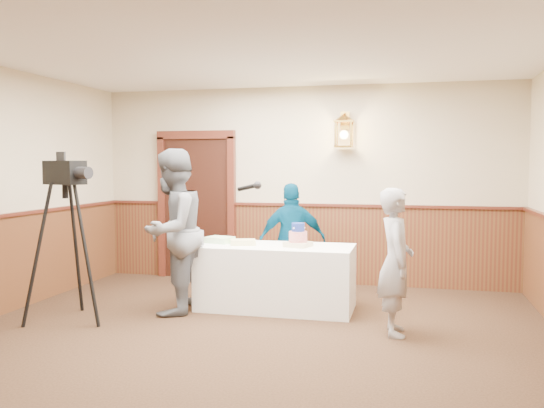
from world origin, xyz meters
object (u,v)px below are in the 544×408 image
at_px(sheet_cake_yellow, 243,242).
at_px(tv_camera_rig, 67,250).
at_px(baker, 396,262).
at_px(display_table, 276,277).
at_px(assistant_p, 292,241).
at_px(tiered_cake, 298,237).
at_px(interviewer, 172,231).
at_px(sheet_cake_green, 220,240).

relative_size(sheet_cake_yellow, tv_camera_rig, 0.17).
bearing_deg(baker, sheet_cake_yellow, 61.25).
height_order(display_table, assistant_p, assistant_p).
distance_m(assistant_p, tv_camera_rig, 2.71).
distance_m(tiered_cake, baker, 1.32).
distance_m(tiered_cake, tv_camera_rig, 2.55).
bearing_deg(tiered_cake, interviewer, -162.45).
bearing_deg(baker, interviewer, 76.36).
relative_size(display_table, interviewer, 0.96).
height_order(sheet_cake_yellow, sheet_cake_green, sheet_cake_green).
relative_size(tiered_cake, sheet_cake_green, 1.09).
bearing_deg(interviewer, sheet_cake_green, 152.90).
relative_size(display_table, assistant_p, 1.23).
bearing_deg(tiered_cake, tv_camera_rig, -156.13).
bearing_deg(sheet_cake_green, sheet_cake_yellow, -17.95).
height_order(sheet_cake_yellow, tv_camera_rig, tv_camera_rig).
distance_m(interviewer, assistant_p, 1.60).
xyz_separation_m(interviewer, assistant_p, (1.17, 1.06, -0.21)).
bearing_deg(assistant_p, sheet_cake_green, 14.29).
bearing_deg(tv_camera_rig, interviewer, 48.09).
distance_m(tiered_cake, sheet_cake_green, 1.00).
bearing_deg(tiered_cake, assistant_p, 107.32).
bearing_deg(interviewer, baker, 92.75).
height_order(display_table, interviewer, interviewer).
distance_m(sheet_cake_yellow, assistant_p, 0.79).
bearing_deg(sheet_cake_yellow, baker, -20.85).
bearing_deg(tv_camera_rig, sheet_cake_yellow, 47.74).
height_order(display_table, sheet_cake_green, sheet_cake_green).
xyz_separation_m(baker, assistant_p, (-1.32, 1.31, -0.00)).
relative_size(sheet_cake_green, tv_camera_rig, 0.18).
distance_m(sheet_cake_yellow, sheet_cake_green, 0.35).
relative_size(baker, assistant_p, 1.00).
relative_size(tiered_cake, sheet_cake_yellow, 1.14).
xyz_separation_m(display_table, tiered_cake, (0.27, -0.03, 0.48)).
relative_size(sheet_cake_green, baker, 0.21).
bearing_deg(assistant_p, tv_camera_rig, 18.47).
relative_size(tiered_cake, tv_camera_rig, 0.19).
height_order(display_table, sheet_cake_yellow, sheet_cake_yellow).
height_order(sheet_cake_yellow, assistant_p, assistant_p).
bearing_deg(sheet_cake_yellow, assistant_p, 53.82).
bearing_deg(assistant_p, interviewer, 22.73).
height_order(baker, tv_camera_rig, tv_camera_rig).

